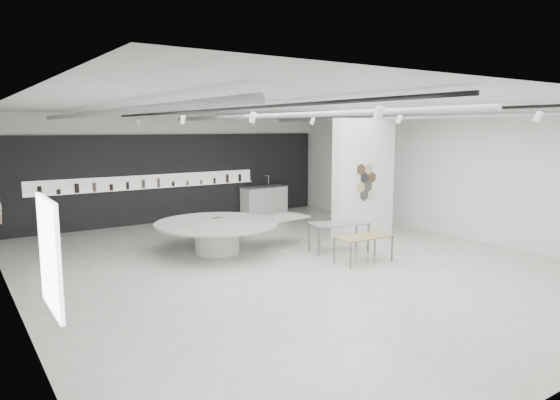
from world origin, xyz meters
TOP-DOWN VIEW (x-y plane):
  - room at (-0.09, -0.00)m, footprint 12.02×14.02m
  - back_wall_display at (-0.08, 6.93)m, footprint 11.80×0.27m
  - partition_column at (3.50, 1.00)m, footprint 2.20×0.38m
  - display_island at (-0.93, 1.84)m, footprint 4.48×3.65m
  - sample_table_wood at (1.59, -1.04)m, footprint 1.44×0.77m
  - sample_table_stone at (1.80, 0.15)m, footprint 1.67×1.13m
  - kitchen_counter at (3.45, 6.51)m, footprint 1.88×0.78m

SIDE VIEW (x-z plane):
  - kitchen_counter at x=3.45m, z-range -0.20..1.26m
  - display_island at x=-0.93m, z-range 0.12..0.97m
  - sample_table_wood at x=1.59m, z-range 0.28..0.94m
  - sample_table_stone at x=1.80m, z-range 0.33..1.11m
  - back_wall_display at x=-0.08m, z-range -0.01..3.09m
  - partition_column at x=3.50m, z-range 0.00..3.60m
  - room at x=-0.09m, z-range 0.16..3.98m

